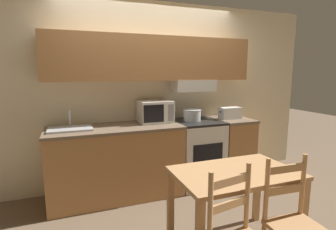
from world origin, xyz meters
name	(u,v)px	position (x,y,z in m)	size (l,w,h in m)	color
ground_plane	(151,180)	(0.00, 0.00, 0.00)	(16.00, 16.00, 0.00)	brown
wall_back	(153,80)	(0.02, -0.06, 1.49)	(5.16, 0.38, 2.55)	beige
lower_counter_main	(117,162)	(-0.56, -0.33, 0.46)	(1.66, 0.67, 0.92)	#B27A47
lower_counter_right_stub	(230,148)	(1.15, -0.33, 0.46)	(0.49, 0.67, 0.92)	#B27A47
stove_range	(197,152)	(0.59, -0.32, 0.46)	(0.62, 0.65, 0.92)	white
cooking_pot	(192,115)	(0.52, -0.30, 1.00)	(0.33, 0.26, 0.16)	#B7BABF
microwave	(155,111)	(0.00, -0.21, 1.07)	(0.44, 0.37, 0.29)	white
toaster	(230,113)	(1.10, -0.35, 1.00)	(0.32, 0.16, 0.17)	white
sink_basin	(70,128)	(-1.09, -0.33, 0.94)	(0.50, 0.34, 0.23)	#B7BABF
dining_table	(235,183)	(0.25, -1.72, 0.62)	(1.07, 0.67, 0.74)	tan
chair_right_of_table	(295,226)	(0.46, -2.21, 0.45)	(0.40, 0.40, 0.96)	tan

